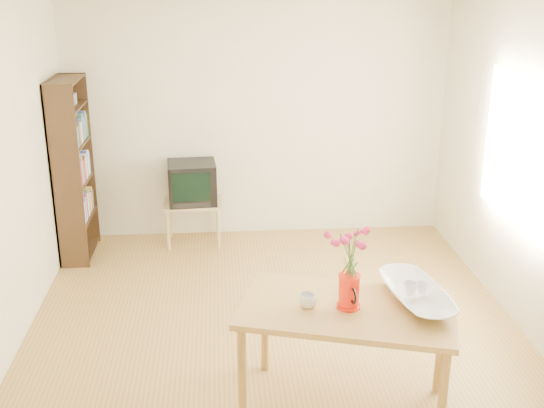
{
  "coord_description": "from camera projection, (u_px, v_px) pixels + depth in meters",
  "views": [
    {
      "loc": [
        -0.41,
        -4.82,
        2.81
      ],
      "look_at": [
        0.0,
        0.3,
        1.0
      ],
      "focal_mm": 45.0,
      "sensor_mm": 36.0,
      "label": 1
    }
  ],
  "objects": [
    {
      "name": "teacup_a",
      "position": [
        411.0,
        273.0,
        4.36
      ],
      "size": [
        0.11,
        0.11,
        0.07
      ],
      "primitive_type": "imported",
      "rotation": [
        0.0,
        0.0,
        0.8
      ],
      "color": "white",
      "rests_on": "bowl"
    },
    {
      "name": "table",
      "position": [
        347.0,
        319.0,
        4.37
      ],
      "size": [
        1.51,
        1.13,
        0.75
      ],
      "rotation": [
        0.0,
        0.0,
        -0.29
      ],
      "color": "olive",
      "rests_on": "ground"
    },
    {
      "name": "pitcher",
      "position": [
        349.0,
        292.0,
        4.3
      ],
      "size": [
        0.15,
        0.23,
        0.23
      ],
      "rotation": [
        0.0,
        0.0,
        0.14
      ],
      "color": "red",
      "rests_on": "table"
    },
    {
      "name": "television",
      "position": [
        192.0,
        182.0,
        7.09
      ],
      "size": [
        0.52,
        0.49,
        0.42
      ],
      "rotation": [
        0.0,
        0.0,
        0.07
      ],
      "color": "black",
      "rests_on": "tv_stand"
    },
    {
      "name": "teacup_b",
      "position": [
        423.0,
        272.0,
        4.39
      ],
      "size": [
        0.08,
        0.08,
        0.06
      ],
      "primitive_type": "imported",
      "rotation": [
        0.0,
        0.0,
        1.37
      ],
      "color": "white",
      "rests_on": "bowl"
    },
    {
      "name": "bowl",
      "position": [
        418.0,
        266.0,
        4.35
      ],
      "size": [
        0.57,
        0.57,
        0.48
      ],
      "primitive_type": "imported",
      "rotation": [
        0.0,
        0.0,
        0.12
      ],
      "color": "white",
      "rests_on": "table"
    },
    {
      "name": "room",
      "position": [
        279.0,
        179.0,
        5.07
      ],
      "size": [
        4.5,
        4.5,
        4.5
      ],
      "color": "olive",
      "rests_on": "ground"
    },
    {
      "name": "bookshelf",
      "position": [
        74.0,
        176.0,
        6.72
      ],
      "size": [
        0.28,
        0.7,
        1.8
      ],
      "color": "black",
      "rests_on": "ground"
    },
    {
      "name": "tv_stand",
      "position": [
        193.0,
        208.0,
        7.17
      ],
      "size": [
        0.6,
        0.45,
        0.46
      ],
      "color": "tan",
      "rests_on": "ground"
    },
    {
      "name": "mug",
      "position": [
        308.0,
        301.0,
        4.32
      ],
      "size": [
        0.13,
        0.13,
        0.09
      ],
      "primitive_type": "imported",
      "rotation": [
        0.0,
        0.0,
        3.28
      ],
      "color": "white",
      "rests_on": "table"
    },
    {
      "name": "flowers",
      "position": [
        351.0,
        249.0,
        4.2
      ],
      "size": [
        0.26,
        0.26,
        0.37
      ],
      "primitive_type": null,
      "color": "#E7366F",
      "rests_on": "pitcher"
    }
  ]
}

